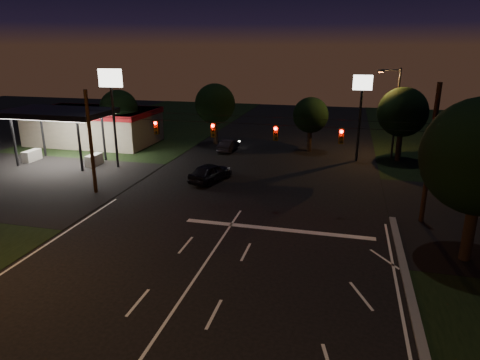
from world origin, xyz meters
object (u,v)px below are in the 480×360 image
(car_oncoming_a, at_px, (210,172))
(car_cross, at_px, (477,193))
(utility_pole_right, at_px, (421,222))
(car_oncoming_b, at_px, (228,145))

(car_oncoming_a, relative_size, car_cross, 0.99)
(car_oncoming_a, bearing_deg, utility_pole_right, 179.61)
(utility_pole_right, relative_size, car_oncoming_a, 1.94)
(car_oncoming_b, xyz_separation_m, car_cross, (22.06, -10.95, 0.03))
(utility_pole_right, distance_m, car_oncoming_a, 16.93)
(utility_pole_right, bearing_deg, car_oncoming_b, 137.88)
(car_oncoming_b, relative_size, car_cross, 0.84)
(utility_pole_right, relative_size, car_cross, 1.93)
(car_oncoming_a, height_order, car_cross, car_oncoming_a)
(utility_pole_right, xyz_separation_m, car_cross, (4.48, 4.95, 0.68))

